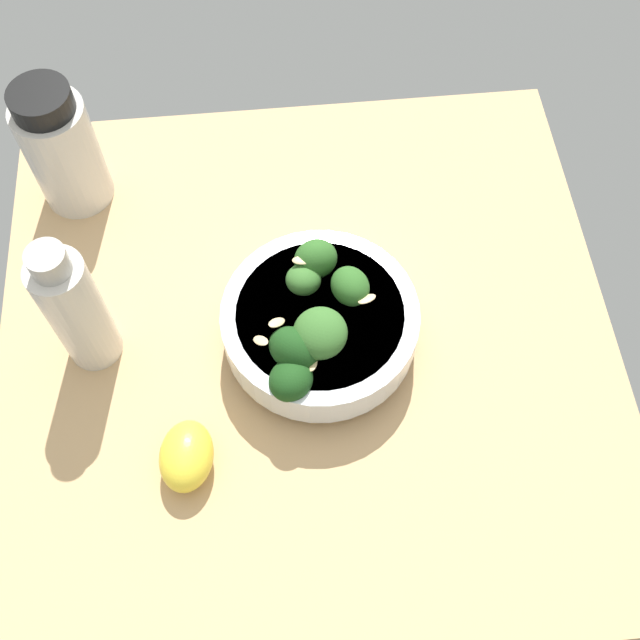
{
  "coord_description": "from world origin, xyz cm",
  "views": [
    {
      "loc": [
        -33.95,
        2.08,
        66.33
      ],
      "look_at": [
        -0.51,
        -1.2,
        4.0
      ],
      "focal_mm": 43.32,
      "sensor_mm": 36.0,
      "label": 1
    }
  ],
  "objects_px": {
    "lemon_wedge": "(187,456)",
    "bottle_short": "(75,309)",
    "bottle_tall": "(62,149)",
    "bowl_of_broccoli": "(319,322)"
  },
  "relations": [
    {
      "from": "lemon_wedge",
      "to": "bottle_short",
      "type": "distance_m",
      "value": 0.16
    },
    {
      "from": "lemon_wedge",
      "to": "bottle_short",
      "type": "bearing_deg",
      "value": 34.91
    },
    {
      "from": "bottle_tall",
      "to": "bottle_short",
      "type": "bearing_deg",
      "value": -172.63
    },
    {
      "from": "lemon_wedge",
      "to": "bottle_short",
      "type": "relative_size",
      "value": 0.39
    },
    {
      "from": "lemon_wedge",
      "to": "bottle_short",
      "type": "xyz_separation_m",
      "value": [
        0.12,
        0.09,
        0.05
      ]
    },
    {
      "from": "bottle_tall",
      "to": "bottle_short",
      "type": "relative_size",
      "value": 0.9
    },
    {
      "from": "bottle_tall",
      "to": "bottle_short",
      "type": "height_order",
      "value": "bottle_short"
    },
    {
      "from": "bottle_tall",
      "to": "lemon_wedge",
      "type": "bearing_deg",
      "value": -160.48
    },
    {
      "from": "lemon_wedge",
      "to": "bottle_short",
      "type": "height_order",
      "value": "bottle_short"
    },
    {
      "from": "bowl_of_broccoli",
      "to": "lemon_wedge",
      "type": "bearing_deg",
      "value": 131.24
    }
  ]
}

